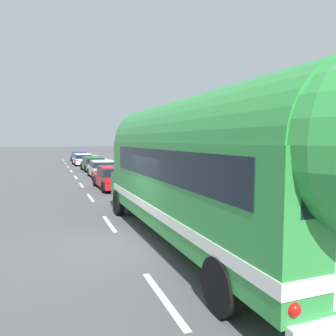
# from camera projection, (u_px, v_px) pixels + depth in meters

# --- Properties ---
(ground_plane) EXTENTS (300.00, 300.00, 0.00)m
(ground_plane) POSITION_uv_depth(u_px,v_px,m) (125.00, 245.00, 9.42)
(ground_plane) COLOR #4C4C4F
(lane_markings) EXTENTS (3.79, 80.00, 0.01)m
(lane_markings) POSITION_uv_depth(u_px,v_px,m) (121.00, 184.00, 22.62)
(lane_markings) COLOR silver
(lane_markings) RESTS_ON ground
(sidewalk_slab) EXTENTS (2.69, 90.00, 0.15)m
(sidewalk_slab) POSITION_uv_depth(u_px,v_px,m) (170.00, 187.00, 20.47)
(sidewalk_slab) COLOR gray
(sidewalk_slab) RESTS_ON ground
(painted_bus) EXTENTS (2.76, 12.63, 4.12)m
(painted_bus) POSITION_uv_depth(u_px,v_px,m) (202.00, 165.00, 8.77)
(painted_bus) COLOR #2D8C3D
(painted_bus) RESTS_ON ground
(car_lead) EXTENTS (2.14, 4.46, 1.37)m
(car_lead) POSITION_uv_depth(u_px,v_px,m) (114.00, 177.00, 20.30)
(car_lead) COLOR #A5191E
(car_lead) RESTS_ON ground
(car_second) EXTENTS (1.90, 4.47, 1.37)m
(car_second) POSITION_uv_depth(u_px,v_px,m) (102.00, 168.00, 26.20)
(car_second) COLOR silver
(car_second) RESTS_ON ground
(car_third) EXTENTS (2.00, 4.43, 1.37)m
(car_third) POSITION_uv_depth(u_px,v_px,m) (93.00, 163.00, 32.01)
(car_third) COLOR #196633
(car_third) RESTS_ON ground
(car_fourth) EXTENTS (2.11, 4.55, 1.37)m
(car_fourth) POSITION_uv_depth(u_px,v_px,m) (82.00, 158.00, 39.26)
(car_fourth) COLOR white
(car_fourth) RESTS_ON ground
(car_fifth) EXTENTS (2.01, 4.47, 1.37)m
(car_fifth) POSITION_uv_depth(u_px,v_px,m) (79.00, 156.00, 45.74)
(car_fifth) COLOR navy
(car_fifth) RESTS_ON ground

